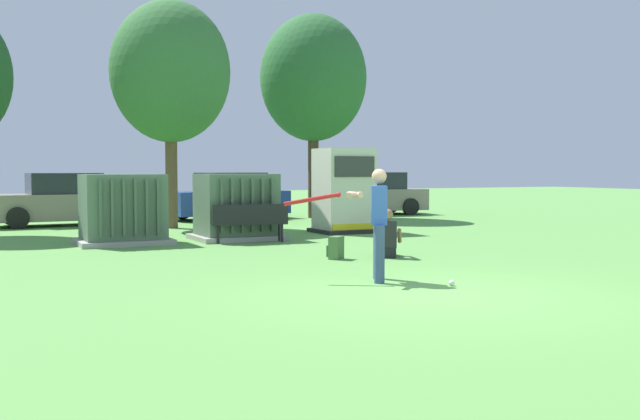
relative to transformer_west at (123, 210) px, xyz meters
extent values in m
plane|color=#5B9947|center=(2.43, -8.98, -0.79)|extent=(96.00, 96.00, 0.00)
cube|color=#9E9B93|center=(0.00, 0.01, -0.73)|extent=(2.10, 1.70, 0.12)
cube|color=#567056|center=(0.00, 0.01, 0.08)|extent=(1.80, 1.40, 1.50)
cube|color=#495F49|center=(-0.64, -0.75, 0.08)|extent=(0.06, 0.12, 1.27)
cube|color=#495F49|center=(-0.38, -0.75, 0.08)|extent=(0.06, 0.12, 1.27)
cube|color=#495F49|center=(-0.13, -0.75, 0.08)|extent=(0.06, 0.12, 1.27)
cube|color=#495F49|center=(0.13, -0.75, 0.08)|extent=(0.06, 0.12, 1.27)
cube|color=#495F49|center=(0.38, -0.75, 0.08)|extent=(0.06, 0.12, 1.27)
cube|color=#495F49|center=(0.64, -0.75, 0.08)|extent=(0.06, 0.12, 1.27)
cube|color=#9E9B93|center=(2.74, -0.12, -0.73)|extent=(2.10, 1.70, 0.12)
cube|color=#567056|center=(2.74, -0.12, 0.08)|extent=(1.80, 1.40, 1.50)
cube|color=#495F49|center=(2.10, -0.88, 0.08)|extent=(0.06, 0.12, 1.27)
cube|color=#495F49|center=(2.36, -0.88, 0.08)|extent=(0.06, 0.12, 1.27)
cube|color=#495F49|center=(2.61, -0.88, 0.08)|extent=(0.06, 0.12, 1.27)
cube|color=#495F49|center=(2.87, -0.88, 0.08)|extent=(0.06, 0.12, 1.27)
cube|color=#495F49|center=(3.12, -0.88, 0.08)|extent=(0.06, 0.12, 1.27)
cube|color=#495F49|center=(3.38, -0.88, 0.08)|extent=(0.06, 0.12, 1.27)
cube|color=#262626|center=(6.09, 0.52, -0.74)|extent=(1.60, 1.40, 0.10)
cube|color=beige|center=(6.09, 0.52, 0.41)|extent=(1.40, 1.20, 2.20)
cube|color=#383838|center=(6.09, -0.10, 1.02)|extent=(1.19, 0.04, 0.55)
cube|color=yellow|center=(6.09, -0.10, -0.59)|extent=(1.33, 0.04, 0.16)
cube|color=black|center=(2.76, -0.98, -0.34)|extent=(1.84, 0.69, 0.05)
cube|color=black|center=(2.73, -1.16, -0.09)|extent=(1.78, 0.33, 0.44)
cylinder|color=black|center=(2.03, -0.72, -0.58)|extent=(0.06, 0.06, 0.42)
cylinder|color=black|center=(3.53, -0.96, -0.58)|extent=(0.06, 0.06, 0.42)
cylinder|color=black|center=(1.98, -0.99, -0.58)|extent=(0.06, 0.06, 0.42)
cylinder|color=black|center=(3.49, -1.24, -0.58)|extent=(0.06, 0.06, 0.42)
cylinder|color=#384C75|center=(2.29, -7.80, -0.35)|extent=(0.16, 0.16, 0.88)
cylinder|color=#384C75|center=(2.52, -7.38, -0.35)|extent=(0.16, 0.16, 0.88)
cube|color=#3359B2|center=(2.40, -7.59, 0.39)|extent=(0.40, 0.47, 0.60)
sphere|color=tan|center=(2.40, -7.59, 0.84)|extent=(0.23, 0.23, 0.23)
cylinder|color=tan|center=(2.03, -7.49, 0.55)|extent=(0.46, 0.43, 0.09)
cylinder|color=tan|center=(2.12, -7.33, 0.55)|extent=(0.17, 0.55, 0.09)
cylinder|color=red|center=(1.48, -7.09, 0.48)|extent=(0.78, 0.46, 0.21)
sphere|color=red|center=(1.85, -7.29, 0.55)|extent=(0.08, 0.08, 0.08)
sphere|color=white|center=(3.13, -8.50, -0.74)|extent=(0.09, 0.09, 0.09)
cube|color=black|center=(4.11, -5.05, -0.69)|extent=(0.42, 0.39, 0.20)
cube|color=#262628|center=(4.11, -5.05, -0.33)|extent=(0.42, 0.38, 0.52)
sphere|color=#9E7051|center=(4.11, -5.05, 0.06)|extent=(0.22, 0.22, 0.22)
cylinder|color=black|center=(4.15, -4.80, -0.57)|extent=(0.36, 0.45, 0.13)
cylinder|color=black|center=(4.27, -4.62, -0.56)|extent=(0.26, 0.31, 0.46)
cylinder|color=black|center=(4.31, -4.92, -0.57)|extent=(0.36, 0.45, 0.13)
cylinder|color=black|center=(4.44, -4.73, -0.56)|extent=(0.26, 0.31, 0.46)
cylinder|color=#9E7051|center=(4.04, -4.74, -0.37)|extent=(0.30, 0.39, 0.32)
cylinder|color=#9E7051|center=(4.42, -4.99, -0.37)|extent=(0.30, 0.39, 0.32)
cube|color=#4C723F|center=(3.10, -4.80, -0.57)|extent=(0.37, 0.36, 0.44)
cube|color=#3D5B33|center=(3.02, -4.70, -0.63)|extent=(0.21, 0.19, 0.22)
cylinder|color=brown|center=(2.23, 4.07, 0.63)|extent=(0.35, 0.35, 2.83)
ellipsoid|color=#387038|center=(2.23, 4.07, 3.80)|extent=(3.49, 3.49, 4.14)
cylinder|color=#4C3828|center=(7.99, 6.43, 0.74)|extent=(0.38, 0.38, 3.07)
ellipsoid|color=#2D6633|center=(7.99, 6.43, 4.18)|extent=(3.77, 3.77, 4.48)
cube|color=gray|center=(-0.62, 6.60, -0.21)|extent=(4.27, 1.87, 0.80)
cube|color=#262B33|center=(-0.47, 6.60, 0.51)|extent=(2.16, 1.65, 0.64)
cylinder|color=black|center=(-1.88, 5.69, -0.47)|extent=(0.65, 0.25, 0.64)
cylinder|color=black|center=(-1.95, 7.39, -0.47)|extent=(0.65, 0.25, 0.64)
cylinder|color=black|center=(0.72, 5.80, -0.47)|extent=(0.65, 0.25, 0.64)
cylinder|color=black|center=(0.65, 7.50, -0.47)|extent=(0.65, 0.25, 0.64)
cube|color=navy|center=(4.99, 7.13, -0.21)|extent=(4.40, 2.28, 0.80)
cube|color=#262B33|center=(5.14, 7.15, 0.51)|extent=(2.30, 1.84, 0.64)
cylinder|color=black|center=(3.83, 6.10, -0.47)|extent=(0.66, 0.31, 0.64)
cylinder|color=black|center=(3.58, 7.79, -0.47)|extent=(0.66, 0.31, 0.64)
cylinder|color=black|center=(6.40, 6.48, -0.47)|extent=(0.66, 0.31, 0.64)
cylinder|color=black|center=(6.16, 8.16, -0.47)|extent=(0.66, 0.31, 0.64)
cube|color=gray|center=(10.75, 7.18, -0.21)|extent=(4.35, 2.11, 0.80)
cube|color=#262B33|center=(10.90, 7.17, 0.51)|extent=(2.24, 1.76, 0.64)
cylinder|color=black|center=(9.37, 6.46, -0.47)|extent=(0.66, 0.28, 0.64)
cylinder|color=black|center=(9.54, 8.16, -0.47)|extent=(0.66, 0.28, 0.64)
cylinder|color=black|center=(11.96, 6.21, -0.47)|extent=(0.66, 0.28, 0.64)
cylinder|color=black|center=(12.13, 7.90, -0.47)|extent=(0.66, 0.28, 0.64)
camera|label=1|loc=(-3.46, -17.48, 0.94)|focal=41.74mm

